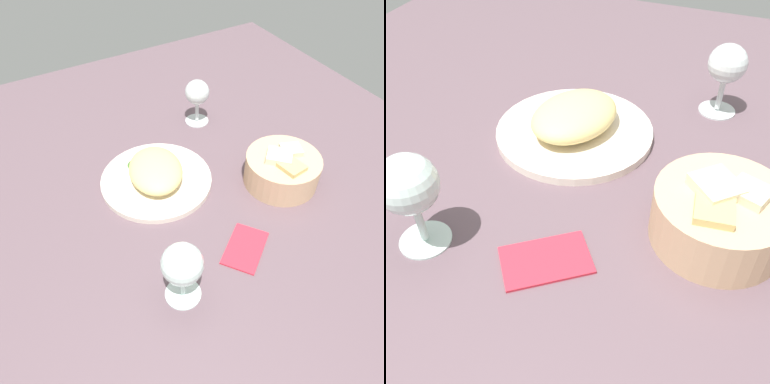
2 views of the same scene
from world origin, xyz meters
The scene contains 8 objects.
ground_plane centered at (0.00, 0.00, -1.00)cm, with size 140.00×140.00×2.00cm, color #634E56.
plate centered at (-5.33, -5.06, 0.70)cm, with size 25.97×25.97×1.40cm, color white.
omelette centered at (-5.33, -5.06, 3.90)cm, with size 16.28×12.26×5.00cm, color #E9CF7F.
lettuce_garnish centered at (-11.86, -7.06, 2.14)cm, with size 4.67×4.67×1.48cm, color #407A2B.
bread_basket centered at (8.95, 20.45, 3.89)cm, with size 17.17×17.17×8.68cm.
wine_glass_near centered at (23.67, -13.97, 9.08)cm, with size 7.42×7.42×13.45cm.
wine_glass_far centered at (-21.95, 15.78, 8.41)cm, with size 6.57×6.57×12.52cm.
folded_napkin centered at (20.93, 1.87, 0.40)cm, with size 11.00×7.00×0.80cm, color red.
Camera 2 is at (52.89, 19.09, 44.31)cm, focal length 42.63 mm.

